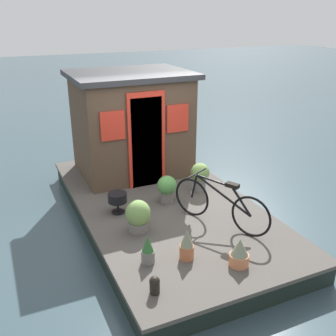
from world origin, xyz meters
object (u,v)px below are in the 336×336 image
object	(u,v)px
mooring_bollard	(155,284)
potted_plant_succulent	(200,175)
potted_plant_basil	(167,188)
potted_plant_ivy	(138,216)
potted_plant_sage	(239,253)
houseboat_cabin	(132,123)
charcoal_grill	(117,199)
bicycle	(220,204)
potted_plant_lavender	(187,245)
potted_plant_rosemary	(148,250)

from	to	relation	value
mooring_bollard	potted_plant_succulent	bearing A→B (deg)	-38.86
potted_plant_succulent	potted_plant_basil	world-z (taller)	potted_plant_succulent
potted_plant_ivy	potted_plant_sage	world-z (taller)	potted_plant_ivy
houseboat_cabin	charcoal_grill	xyz separation A→B (m)	(-1.64, 0.85, -0.78)
potted_plant_ivy	charcoal_grill	world-z (taller)	potted_plant_ivy
mooring_bollard	potted_plant_sage	bearing A→B (deg)	-87.31
potted_plant_ivy	potted_plant_sage	xyz separation A→B (m)	(-1.36, -0.90, -0.08)
bicycle	potted_plant_basil	distance (m)	1.13
mooring_bollard	potted_plant_basil	bearing A→B (deg)	-27.73
bicycle	mooring_bollard	world-z (taller)	bicycle
charcoal_grill	mooring_bollard	xyz separation A→B (m)	(-2.11, 0.22, -0.13)
houseboat_cabin	potted_plant_lavender	world-z (taller)	houseboat_cabin
potted_plant_rosemary	charcoal_grill	distance (m)	1.51
potted_plant_succulent	mooring_bollard	world-z (taller)	potted_plant_succulent
mooring_bollard	houseboat_cabin	bearing A→B (deg)	-15.94
potted_plant_rosemary	potted_plant_lavender	distance (m)	0.52
potted_plant_succulent	potted_plant_ivy	bearing A→B (deg)	120.38
potted_plant_rosemary	potted_plant_basil	distance (m)	1.79
potted_plant_succulent	charcoal_grill	xyz separation A→B (m)	(-0.21, 1.65, -0.05)
houseboat_cabin	bicycle	bearing A→B (deg)	-170.21
potted_plant_rosemary	mooring_bollard	world-z (taller)	potted_plant_rosemary
houseboat_cabin	potted_plant_ivy	size ratio (longest dim) A/B	4.55
potted_plant_ivy	potted_plant_lavender	xyz separation A→B (m)	(-0.94, -0.34, -0.05)
potted_plant_basil	charcoal_grill	world-z (taller)	potted_plant_basil
potted_plant_basil	potted_plant_lavender	distance (m)	1.71
potted_plant_ivy	mooring_bollard	size ratio (longest dim) A/B	2.20
bicycle	potted_plant_rosemary	size ratio (longest dim) A/B	3.83
bicycle	potted_plant_rosemary	world-z (taller)	bicycle
potted_plant_rosemary	potted_plant_sage	bearing A→B (deg)	-117.27
houseboat_cabin	bicycle	size ratio (longest dim) A/B	1.51
potted_plant_ivy	charcoal_grill	bearing A→B (deg)	8.46
potted_plant_lavender	potted_plant_rosemary	bearing A→B (deg)	75.07
potted_plant_succulent	bicycle	bearing A→B (deg)	164.99
houseboat_cabin	potted_plant_sage	bearing A→B (deg)	-177.71
bicycle	potted_plant_sage	bearing A→B (deg)	162.70
bicycle	potted_plant_sage	world-z (taller)	bicycle
potted_plant_ivy	potted_plant_sage	bearing A→B (deg)	-146.56
potted_plant_sage	mooring_bollard	world-z (taller)	potted_plant_sage
potted_plant_rosemary	potted_plant_succulent	bearing A→B (deg)	-44.98
bicycle	potted_plant_rosemary	bearing A→B (deg)	108.58
potted_plant_rosemary	mooring_bollard	xyz separation A→B (m)	(-0.61, 0.16, -0.07)
houseboat_cabin	potted_plant_sage	distance (m)	3.80
potted_plant_rosemary	charcoal_grill	xyz separation A→B (m)	(1.51, -0.06, 0.06)
charcoal_grill	potted_plant_basil	bearing A→B (deg)	-89.82
potted_plant_lavender	bicycle	bearing A→B (deg)	-55.59
potted_plant_rosemary	mooring_bollard	distance (m)	0.63
bicycle	potted_plant_basil	world-z (taller)	bicycle
charcoal_grill	mooring_bollard	world-z (taller)	charcoal_grill
potted_plant_lavender	potted_plant_succulent	bearing A→B (deg)	-33.15
potted_plant_succulent	houseboat_cabin	bearing A→B (deg)	29.18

